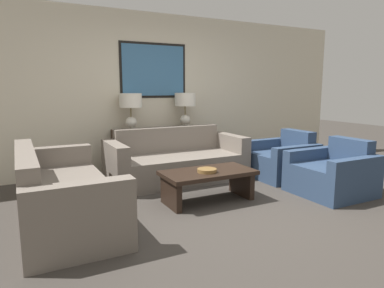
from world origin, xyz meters
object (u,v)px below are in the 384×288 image
couch_by_side (61,196)px  armchair_near_camera (332,175)px  couch_by_back_wall (176,162)px  coffee_table (208,179)px  table_lamp_left (131,105)px  armchair_near_back_wall (281,161)px  decorative_bowl (207,170)px  console_table (160,150)px  table_lamp_right (185,104)px

couch_by_side → armchair_near_camera: couch_by_side is taller
couch_by_back_wall → coffee_table: size_ratio=1.82×
coffee_table → table_lamp_left: bearing=103.8°
armchair_near_camera → armchair_near_back_wall: bearing=90.0°
decorative_bowl → armchair_near_camera: 1.75m
couch_by_side → coffee_table: bearing=-4.7°
coffee_table → armchair_near_camera: (1.64, -0.50, -0.03)m
console_table → coffee_table: 1.76m
console_table → table_lamp_left: size_ratio=2.66×
couch_by_side → table_lamp_left: bearing=51.6°
table_lamp_left → decorative_bowl: table_lamp_left is taller
table_lamp_left → couch_by_side: bearing=-128.4°
coffee_table → decorative_bowl: bearing=-131.8°
couch_by_back_wall → armchair_near_camera: size_ratio=2.33×
table_lamp_left → armchair_near_camera: 3.18m
console_table → coffee_table: (-0.06, -1.76, -0.08)m
console_table → couch_by_back_wall: 0.68m
table_lamp_left → armchair_near_camera: size_ratio=0.65×
table_lamp_right → coffee_table: 2.03m
couch_by_back_wall → armchair_near_camera: couch_by_back_wall is taller
table_lamp_right → couch_by_back_wall: table_lamp_right is taller
couch_by_side → armchair_near_back_wall: (3.35, 0.36, -0.02)m
table_lamp_right → couch_by_side: size_ratio=0.28×
decorative_bowl → couch_by_back_wall: bearing=84.7°
couch_by_back_wall → couch_by_side: size_ratio=1.00×
table_lamp_right → decorative_bowl: table_lamp_right is taller
table_lamp_right → armchair_near_back_wall: 1.88m
table_lamp_left → coffee_table: 2.00m
decorative_bowl → armchair_near_back_wall: armchair_near_back_wall is taller
console_table → couch_by_side: size_ratio=0.75×
table_lamp_right → coffee_table: table_lamp_right is taller
coffee_table → armchair_near_back_wall: 1.71m
table_lamp_right → decorative_bowl: size_ratio=2.45×
armchair_near_back_wall → coffee_table: bearing=-163.1°
console_table → decorative_bowl: 1.81m
couch_by_side → armchair_near_camera: bearing=-10.8°
coffee_table → armchair_near_camera: bearing=-16.9°
table_lamp_left → coffee_table: bearing=-76.2°
decorative_bowl → armchair_near_camera: (1.68, -0.44, -0.15)m
couch_by_back_wall → decorative_bowl: (-0.10, -1.13, 0.13)m
couch_by_back_wall → decorative_bowl: bearing=-95.3°
table_lamp_right → armchair_near_camera: table_lamp_right is taller
armchair_near_back_wall → table_lamp_left: bearing=148.7°
console_table → table_lamp_left: table_lamp_left is taller
couch_by_side → couch_by_back_wall: bearing=28.0°
coffee_table → armchair_near_back_wall: bearing=16.9°
table_lamp_right → armchair_near_back_wall: size_ratio=0.65×
armchair_near_back_wall → couch_by_back_wall: bearing=159.8°
console_table → decorative_bowl: console_table is taller
couch_by_back_wall → armchair_near_back_wall: 1.68m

